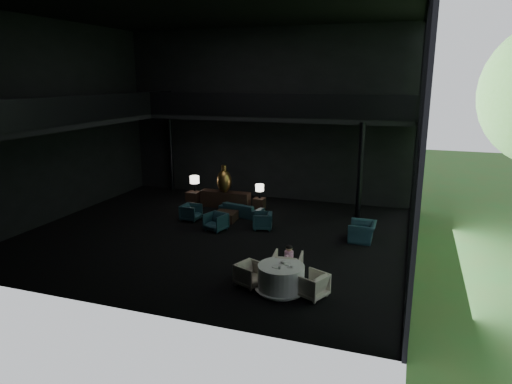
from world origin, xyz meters
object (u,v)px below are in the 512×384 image
(dining_table, at_px, (281,280))
(dining_chair_north, at_px, (287,263))
(console, at_px, (225,199))
(lounge_armchair_west, at_px, (191,212))
(lounge_armchair_east, at_px, (262,221))
(child, at_px, (289,254))
(side_table_right, at_px, (259,204))
(dining_chair_east, at_px, (312,284))
(window_armchair, at_px, (363,229))
(side_table_left, at_px, (193,198))
(lounge_armchair_south, at_px, (216,221))
(coffee_table, at_px, (226,216))
(bronze_urn, at_px, (224,181))
(table_lamp_left, at_px, (195,180))
(dining_chair_west, at_px, (250,274))
(sofa, at_px, (242,208))
(table_lamp_right, at_px, (260,188))

(dining_table, height_order, dining_chair_north, dining_chair_north)
(console, xyz_separation_m, dining_table, (4.71, -7.27, -0.04))
(lounge_armchair_west, xyz_separation_m, lounge_armchair_east, (3.14, -0.11, -0.01))
(dining_table, xyz_separation_m, child, (-0.02, 0.89, 0.40))
(side_table_right, relative_size, dining_chair_north, 0.57)
(dining_chair_east, bearing_deg, child, -112.21)
(window_armchair, bearing_deg, child, -23.88)
(side_table_left, bearing_deg, side_table_right, 2.34)
(dining_table, bearing_deg, lounge_armchair_south, 132.58)
(dining_chair_north, bearing_deg, coffee_table, -55.92)
(coffee_table, bearing_deg, dining_chair_north, -49.57)
(bronze_urn, relative_size, table_lamp_left, 1.72)
(window_armchair, bearing_deg, bronze_urn, -110.73)
(dining_chair_north, relative_size, dining_chair_east, 1.32)
(table_lamp_left, distance_m, dining_chair_west, 9.16)
(dining_chair_east, relative_size, dining_chair_west, 1.06)
(lounge_armchair_east, bearing_deg, table_lamp_left, -135.45)
(child, bearing_deg, sofa, -56.77)
(lounge_armchair_south, bearing_deg, window_armchair, 23.91)
(table_lamp_left, bearing_deg, console, -5.33)
(window_armchair, xyz_separation_m, dining_table, (-1.68, -4.80, -0.13))
(console, height_order, dining_chair_west, console)
(console, distance_m, bronze_urn, 0.90)
(dining_chair_west, bearing_deg, table_lamp_left, 59.14)
(side_table_left, xyz_separation_m, table_lamp_right, (3.20, 0.19, 0.68))
(console, bearing_deg, bronze_urn, -90.00)
(side_table_right, height_order, coffee_table, side_table_right)
(side_table_right, xyz_separation_m, dining_chair_north, (3.07, -6.50, 0.20))
(dining_table, bearing_deg, dining_chair_west, 176.80)
(side_table_right, distance_m, window_armchair, 5.43)
(table_lamp_left, bearing_deg, child, -46.03)
(table_lamp_left, bearing_deg, dining_table, -49.59)
(lounge_armchair_west, height_order, dining_table, dining_table)
(lounge_armchair_south, xyz_separation_m, dining_chair_north, (3.75, -3.28, 0.10))
(dining_table, relative_size, dining_chair_north, 1.56)
(bronze_urn, xyz_separation_m, dining_chair_north, (4.67, -6.32, -0.79))
(lounge_armchair_west, distance_m, dining_table, 7.26)
(table_lamp_right, distance_m, sofa, 1.36)
(console, height_order, side_table_right, console)
(dining_table, bearing_deg, sofa, 119.47)
(coffee_table, height_order, dining_chair_north, dining_chair_north)
(dining_chair_east, distance_m, child, 1.37)
(bronze_urn, distance_m, dining_chair_north, 7.90)
(console, bearing_deg, child, -53.64)
(table_lamp_left, relative_size, lounge_armchair_south, 0.96)
(lounge_armchair_east, distance_m, dining_table, 5.32)
(lounge_armchair_east, bearing_deg, sofa, -149.22)
(console, relative_size, side_table_left, 3.84)
(dining_table, relative_size, dining_chair_east, 2.06)
(lounge_armchair_south, height_order, dining_chair_west, lounge_armchair_south)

